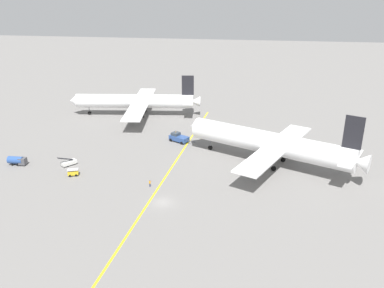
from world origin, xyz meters
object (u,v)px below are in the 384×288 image
Objects in this scene: pushback_tug at (179,138)px; ground_crew_wing_walker_right at (150,183)px; airliner_at_gate_left at (136,101)px; gse_fuel_bowser_stubby at (17,160)px; airliner_being_pushed at (270,143)px; gse_belt_loader_portside at (69,162)px; gse_baggage_cart_near_cluster at (73,172)px.

ground_crew_wing_walker_right is (-1.13, -30.65, -0.38)m from pushback_tug.
airliner_at_gate_left is 52.08m from gse_fuel_bowser_stubby.
airliner_being_pushed is 10.33× the size of gse_belt_loader_portside.
gse_fuel_bowser_stubby is at bearing -148.76° from pushback_tug.
gse_baggage_cart_near_cluster is (-49.31, -15.22, -5.12)m from airliner_being_pushed.
pushback_tug is at bearing 40.40° from gse_belt_loader_portside.
pushback_tug is (20.84, -24.40, -3.99)m from airliner_at_gate_left.
airliner_being_pushed is 54.31m from gse_belt_loader_portside.
gse_fuel_bowser_stubby is (-66.90, -11.46, -4.65)m from airliner_being_pushed.
gse_baggage_cart_near_cluster is at bearing -12.05° from gse_fuel_bowser_stubby.
airliner_at_gate_left is 9.85× the size of gse_fuel_bowser_stubby.
airliner_being_pushed reaches higher than ground_crew_wing_walker_right.
airliner_at_gate_left is at bearing 88.70° from gse_baggage_cart_near_cluster.
pushback_tug is 30.67m from ground_crew_wing_walker_right.
airliner_at_gate_left is 10.49× the size of gse_belt_loader_portside.
ground_crew_wing_walker_right reaches higher than gse_baggage_cart_near_cluster.
gse_baggage_cart_near_cluster is (-1.18, -52.18, -4.42)m from airliner_at_gate_left.
gse_baggage_cart_near_cluster is (17.59, -3.75, -0.47)m from gse_fuel_bowser_stubby.
pushback_tug is 46.33m from gse_fuel_bowser_stubby.
pushback_tug is at bearing 31.24° from gse_fuel_bowser_stubby.
pushback_tug is 1.91× the size of gse_belt_loader_portside.
airliner_at_gate_left reaches higher than gse_baggage_cart_near_cluster.
gse_belt_loader_portside is 26.24m from ground_crew_wing_walker_right.
gse_fuel_bowser_stubby is at bearing 167.95° from gse_baggage_cart_near_cluster.
gse_baggage_cart_near_cluster is at bearing -128.41° from pushback_tug.
gse_baggage_cart_near_cluster is at bearing -162.85° from airliner_being_pushed.
gse_fuel_bowser_stubby is at bearing -111.19° from airliner_at_gate_left.
airliner_being_pushed is (48.13, -36.96, 0.70)m from airliner_at_gate_left.
gse_fuel_bowser_stubby is 17.99m from gse_baggage_cart_near_cluster.
airliner_at_gate_left is at bearing 83.76° from gse_belt_loader_portside.
gse_fuel_bowser_stubby reaches higher than ground_crew_wing_walker_right.
pushback_tug is at bearing 87.88° from ground_crew_wing_walker_right.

